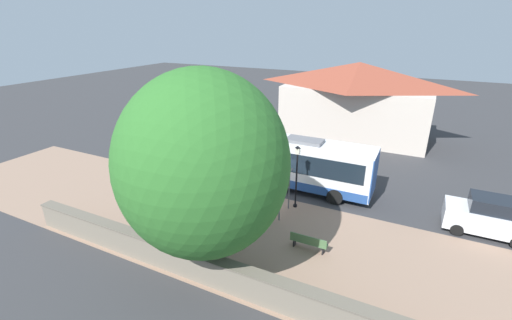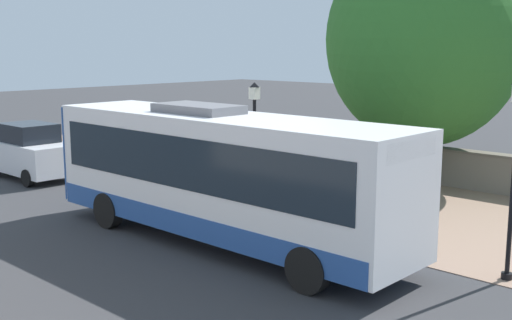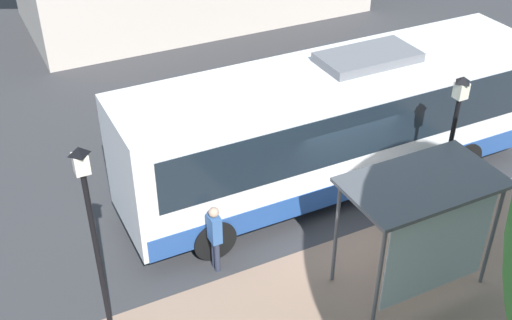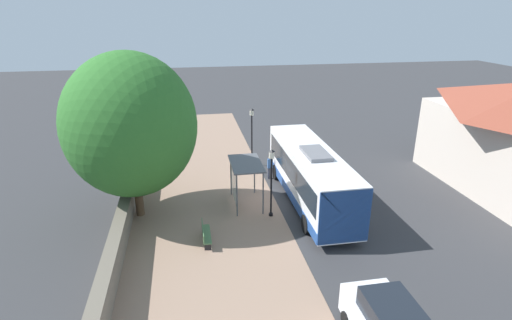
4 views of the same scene
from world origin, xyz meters
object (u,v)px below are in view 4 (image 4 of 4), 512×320
street_lamp_near (252,132)px  street_lamp_far (271,177)px  shade_tree (130,125)px  bench (205,234)px  pedestrian (270,165)px  bus_shelter (243,170)px  bus (310,174)px

street_lamp_near → street_lamp_far: size_ratio=1.09×
street_lamp_far → shade_tree: 7.92m
street_lamp_far → bench: bearing=-151.2°
street_lamp_near → street_lamp_far: (-0.23, -7.72, -0.21)m
street_lamp_far → shade_tree: bearing=168.8°
street_lamp_far → pedestrian: bearing=78.5°
street_lamp_near → bench: bearing=-112.2°
bus_shelter → pedestrian: bearing=56.0°
pedestrian → street_lamp_near: size_ratio=0.38×
bench → shade_tree: shade_tree is taller
bus_shelter → shade_tree: 6.69m
shade_tree → street_lamp_far: bearing=-11.2°
bus_shelter → street_lamp_near: street_lamp_near is taller
bench → street_lamp_far: 4.70m
street_lamp_far → street_lamp_near: bearing=88.3°
bus → street_lamp_near: 6.93m
bus → bench: bus is taller
pedestrian → street_lamp_near: 3.13m
bench → pedestrian: bearing=56.3°
bus → bench: size_ratio=5.83×
street_lamp_far → shade_tree: size_ratio=0.44×
street_lamp_near → pedestrian: bearing=-72.3°
shade_tree → street_lamp_near: bearing=40.1°
street_lamp_far → bus: bearing=25.7°
bus_shelter → shade_tree: (-5.94, -0.25, 3.07)m
bus_shelter → shade_tree: bearing=-177.5°
pedestrian → street_lamp_near: (-0.82, 2.57, 1.60)m
street_lamp_near → street_lamp_far: 7.73m
bus → shade_tree: size_ratio=1.19×
bus_shelter → street_lamp_near: bearing=75.8°
bus_shelter → street_lamp_near: 6.24m
bus → street_lamp_near: size_ratio=2.47×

